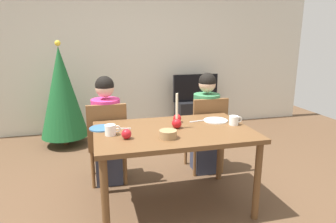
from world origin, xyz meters
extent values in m
plane|color=brown|center=(0.00, 0.00, 0.00)|extent=(7.68, 7.68, 0.00)
cube|color=beige|center=(0.00, 2.60, 1.30)|extent=(6.40, 0.10, 2.60)
cube|color=brown|center=(0.00, 0.00, 0.73)|extent=(1.40, 0.90, 0.04)
cylinder|color=brown|center=(-0.64, -0.39, 0.35)|extent=(0.06, 0.06, 0.71)
cylinder|color=brown|center=(0.64, -0.39, 0.35)|extent=(0.06, 0.06, 0.71)
cylinder|color=brown|center=(-0.64, 0.39, 0.35)|extent=(0.06, 0.06, 0.71)
cylinder|color=brown|center=(0.64, 0.39, 0.35)|extent=(0.06, 0.06, 0.71)
cube|color=brown|center=(-0.56, 0.69, 0.43)|extent=(0.40, 0.40, 0.04)
cube|color=brown|center=(-0.56, 0.51, 0.68)|extent=(0.40, 0.04, 0.45)
cylinder|color=brown|center=(-0.39, 0.86, 0.21)|extent=(0.04, 0.04, 0.41)
cylinder|color=brown|center=(-0.73, 0.86, 0.21)|extent=(0.04, 0.04, 0.41)
cylinder|color=brown|center=(-0.39, 0.52, 0.21)|extent=(0.04, 0.04, 0.41)
cylinder|color=brown|center=(-0.73, 0.52, 0.21)|extent=(0.04, 0.04, 0.41)
cube|color=brown|center=(0.57, 0.69, 0.43)|extent=(0.40, 0.40, 0.04)
cube|color=brown|center=(0.57, 0.51, 0.68)|extent=(0.40, 0.04, 0.45)
cylinder|color=brown|center=(0.74, 0.86, 0.21)|extent=(0.04, 0.04, 0.41)
cylinder|color=brown|center=(0.40, 0.86, 0.21)|extent=(0.04, 0.04, 0.41)
cylinder|color=brown|center=(0.74, 0.52, 0.21)|extent=(0.04, 0.04, 0.41)
cylinder|color=brown|center=(0.40, 0.52, 0.21)|extent=(0.04, 0.04, 0.41)
cube|color=#33384C|center=(-0.56, 0.64, 0.23)|extent=(0.28, 0.28, 0.45)
cylinder|color=#D1337A|center=(-0.56, 0.64, 0.69)|extent=(0.30, 0.30, 0.48)
sphere|color=tan|center=(-0.56, 0.64, 1.04)|extent=(0.19, 0.19, 0.19)
sphere|color=black|center=(-0.56, 0.64, 1.07)|extent=(0.19, 0.19, 0.19)
cube|color=#33384C|center=(0.57, 0.64, 0.23)|extent=(0.28, 0.28, 0.45)
cylinder|color=#387A4C|center=(0.57, 0.64, 0.69)|extent=(0.30, 0.30, 0.48)
sphere|color=tan|center=(0.57, 0.64, 1.04)|extent=(0.19, 0.19, 0.19)
sphere|color=black|center=(0.57, 0.64, 1.07)|extent=(0.19, 0.19, 0.19)
cube|color=black|center=(1.02, 2.30, 0.24)|extent=(0.64, 0.40, 0.48)
cube|color=black|center=(1.02, 2.30, 0.71)|extent=(0.79, 0.04, 0.46)
cube|color=black|center=(1.02, 2.30, 0.71)|extent=(0.76, 0.05, 0.46)
cylinder|color=brown|center=(-1.11, 1.97, 0.07)|extent=(0.08, 0.08, 0.14)
cone|color=#195628|center=(-1.11, 1.97, 0.79)|extent=(0.67, 0.67, 1.29)
sphere|color=yellow|center=(-1.11, 1.97, 1.47)|extent=(0.08, 0.08, 0.08)
sphere|color=red|center=(0.04, 0.04, 0.80)|extent=(0.09, 0.09, 0.09)
cylinder|color=#EFE5C6|center=(0.04, 0.04, 0.96)|extent=(0.02, 0.02, 0.23)
cylinder|color=teal|center=(-0.62, 0.19, 0.76)|extent=(0.22, 0.22, 0.01)
cylinder|color=silver|center=(0.48, 0.17, 0.76)|extent=(0.23, 0.23, 0.01)
cylinder|color=white|center=(-0.56, -0.01, 0.80)|extent=(0.09, 0.09, 0.09)
torus|color=white|center=(-0.50, -0.01, 0.80)|extent=(0.06, 0.01, 0.06)
cylinder|color=white|center=(0.59, 0.01, 0.79)|extent=(0.09, 0.09, 0.09)
torus|color=white|center=(0.65, 0.01, 0.80)|extent=(0.06, 0.01, 0.06)
cube|color=silver|center=(-0.46, 0.14, 0.75)|extent=(0.18, 0.05, 0.01)
cube|color=silver|center=(0.30, 0.20, 0.75)|extent=(0.18, 0.05, 0.01)
cylinder|color=#99754C|center=(-0.10, -0.21, 0.78)|extent=(0.15, 0.15, 0.07)
sphere|color=red|center=(0.10, 0.22, 0.79)|extent=(0.08, 0.08, 0.08)
sphere|color=#B3171F|center=(-0.44, -0.14, 0.79)|extent=(0.08, 0.08, 0.08)
camera|label=1|loc=(-0.68, -2.45, 1.56)|focal=31.73mm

